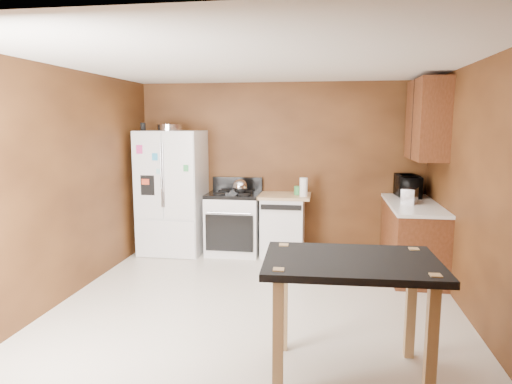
% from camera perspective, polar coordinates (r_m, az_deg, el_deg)
% --- Properties ---
extents(floor, '(4.50, 4.50, 0.00)m').
position_cam_1_polar(floor, '(4.95, 0.15, -14.11)').
color(floor, beige).
rests_on(floor, ground).
extents(ceiling, '(4.50, 4.50, 0.00)m').
position_cam_1_polar(ceiling, '(4.60, 0.16, 15.97)').
color(ceiling, white).
rests_on(ceiling, ground).
extents(wall_back, '(4.20, 0.00, 4.20)m').
position_cam_1_polar(wall_back, '(6.83, 3.01, 3.07)').
color(wall_back, brown).
rests_on(wall_back, ground).
extents(wall_front, '(4.20, 0.00, 4.20)m').
position_cam_1_polar(wall_front, '(2.45, -7.86, -7.17)').
color(wall_front, brown).
rests_on(wall_front, ground).
extents(wall_left, '(0.00, 4.50, 4.50)m').
position_cam_1_polar(wall_left, '(5.34, -22.71, 0.84)').
color(wall_left, brown).
rests_on(wall_left, ground).
extents(wall_right, '(0.00, 4.50, 4.50)m').
position_cam_1_polar(wall_right, '(4.77, 25.94, -0.23)').
color(wall_right, brown).
rests_on(wall_right, ground).
extents(roasting_pan, '(0.36, 0.36, 0.09)m').
position_cam_1_polar(roasting_pan, '(6.78, -10.72, 7.93)').
color(roasting_pan, silver).
rests_on(roasting_pan, refrigerator).
extents(pen_cup, '(0.08, 0.08, 0.11)m').
position_cam_1_polar(pen_cup, '(6.80, -13.94, 7.93)').
color(pen_cup, black).
rests_on(pen_cup, refrigerator).
extents(kettle, '(0.21, 0.21, 0.21)m').
position_cam_1_polar(kettle, '(6.57, -2.01, 0.69)').
color(kettle, silver).
rests_on(kettle, gas_range).
extents(paper_towel, '(0.14, 0.14, 0.26)m').
position_cam_1_polar(paper_towel, '(6.42, 5.97, 0.61)').
color(paper_towel, white).
rests_on(paper_towel, dishwasher).
extents(green_canister, '(0.13, 0.13, 0.12)m').
position_cam_1_polar(green_canister, '(6.57, 5.27, 0.20)').
color(green_canister, green).
rests_on(green_canister, dishwasher).
extents(toaster, '(0.25, 0.31, 0.19)m').
position_cam_1_polar(toaster, '(6.10, 18.66, -0.45)').
color(toaster, silver).
rests_on(toaster, right_cabinets).
extents(microwave, '(0.39, 0.53, 0.27)m').
position_cam_1_polar(microwave, '(6.64, 18.45, 0.62)').
color(microwave, black).
rests_on(microwave, right_cabinets).
extents(refrigerator, '(0.90, 0.80, 1.80)m').
position_cam_1_polar(refrigerator, '(6.83, -10.40, -0.02)').
color(refrigerator, white).
rests_on(refrigerator, ground).
extents(gas_range, '(0.76, 0.68, 1.10)m').
position_cam_1_polar(gas_range, '(6.73, -2.77, -3.81)').
color(gas_range, white).
rests_on(gas_range, ground).
extents(dishwasher, '(0.78, 0.63, 0.89)m').
position_cam_1_polar(dishwasher, '(6.65, 3.38, -4.05)').
color(dishwasher, white).
rests_on(dishwasher, ground).
extents(right_cabinets, '(0.63, 1.58, 2.45)m').
position_cam_1_polar(right_cabinets, '(6.18, 19.43, -1.21)').
color(right_cabinets, brown).
rests_on(right_cabinets, ground).
extents(island, '(1.32, 0.91, 0.92)m').
position_cam_1_polar(island, '(3.54, 11.76, -10.33)').
color(island, black).
rests_on(island, ground).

